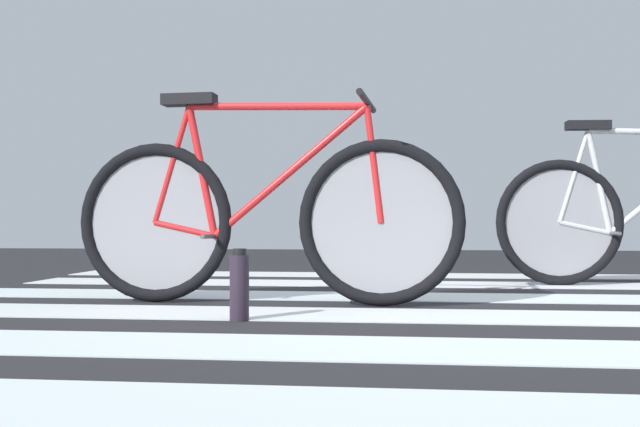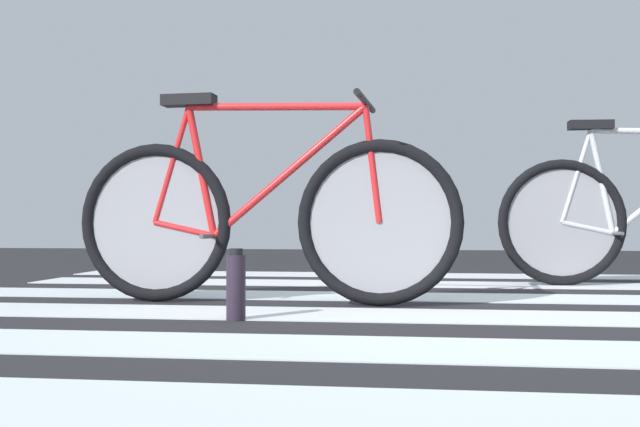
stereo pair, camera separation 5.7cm
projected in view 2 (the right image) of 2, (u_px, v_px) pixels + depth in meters
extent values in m
cube|color=black|center=(479.00, 315.00, 3.04)|extent=(18.00, 14.00, 0.02)
cube|color=silver|center=(468.00, 418.00, 1.40)|extent=(5.20, 0.44, 0.00)
cube|color=silver|center=(512.00, 351.00, 2.12)|extent=(5.20, 0.44, 0.00)
cube|color=silver|center=(513.00, 317.00, 2.88)|extent=(5.20, 0.44, 0.00)
cube|color=silver|center=(456.00, 298.00, 3.63)|extent=(5.20, 0.44, 0.00)
cube|color=silver|center=(474.00, 285.00, 4.39)|extent=(5.20, 0.44, 0.00)
cube|color=silver|center=(456.00, 276.00, 5.13)|extent=(5.20, 0.44, 0.00)
torus|color=black|center=(155.00, 222.00, 3.47)|extent=(0.72, 0.10, 0.72)
torus|color=black|center=(379.00, 222.00, 3.28)|extent=(0.72, 0.10, 0.72)
cylinder|color=gray|center=(155.00, 222.00, 3.47)|extent=(0.61, 0.04, 0.61)
cylinder|color=gray|center=(379.00, 222.00, 3.28)|extent=(0.61, 0.04, 0.61)
cylinder|color=red|center=(275.00, 107.00, 3.37)|extent=(0.80, 0.08, 0.05)
cylinder|color=red|center=(288.00, 172.00, 3.36)|extent=(0.70, 0.08, 0.59)
cylinder|color=red|center=(201.00, 171.00, 3.43)|extent=(0.16, 0.04, 0.59)
cylinder|color=red|center=(184.00, 229.00, 3.44)|extent=(0.29, 0.04, 0.09)
cylinder|color=red|center=(172.00, 165.00, 3.46)|extent=(0.19, 0.04, 0.53)
cylinder|color=red|center=(372.00, 164.00, 3.29)|extent=(0.09, 0.03, 0.50)
cube|color=black|center=(189.00, 100.00, 3.45)|extent=(0.24, 0.10, 0.05)
cylinder|color=black|center=(365.00, 102.00, 3.30)|extent=(0.06, 0.52, 0.03)
cylinder|color=#4C4C51|center=(214.00, 236.00, 3.42)|extent=(0.04, 0.34, 0.02)
torus|color=black|center=(562.00, 222.00, 4.32)|extent=(0.72, 0.10, 0.72)
cylinder|color=gray|center=(562.00, 222.00, 4.32)|extent=(0.61, 0.04, 0.61)
cylinder|color=silver|center=(602.00, 182.00, 4.31)|extent=(0.15, 0.04, 0.59)
cylinder|color=silver|center=(587.00, 228.00, 4.31)|extent=(0.29, 0.04, 0.09)
cylinder|color=silver|center=(576.00, 176.00, 4.32)|extent=(0.19, 0.04, 0.53)
cube|color=black|center=(591.00, 125.00, 4.32)|extent=(0.24, 0.10, 0.05)
cylinder|color=#4C4C51|center=(613.00, 233.00, 4.30)|extent=(0.04, 0.34, 0.02)
cylinder|color=#2B2130|center=(236.00, 288.00, 2.80)|extent=(0.07, 0.07, 0.24)
cylinder|color=black|center=(236.00, 252.00, 2.81)|extent=(0.05, 0.05, 0.02)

